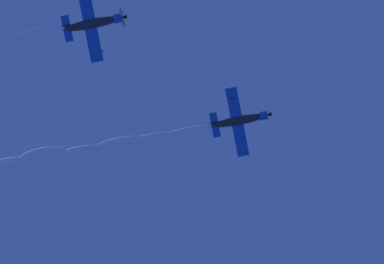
# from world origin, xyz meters

# --- Properties ---
(airplane_lead) EXTENTS (7.61, 7.29, 3.29)m
(airplane_lead) POSITION_xyz_m (1.07, -1.18, 85.87)
(airplane_lead) COLOR #232328
(airplane_left_wingman) EXTENTS (7.59, 7.30, 3.30)m
(airplane_left_wingman) POSITION_xyz_m (11.31, -18.70, 84.74)
(airplane_left_wingman) COLOR #232328
(smoke_trail_lead) EXTENTS (9.89, 26.96, 1.80)m
(smoke_trail_lead) POSITION_xyz_m (-5.25, -20.57, 85.86)
(smoke_trail_lead) COLOR white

